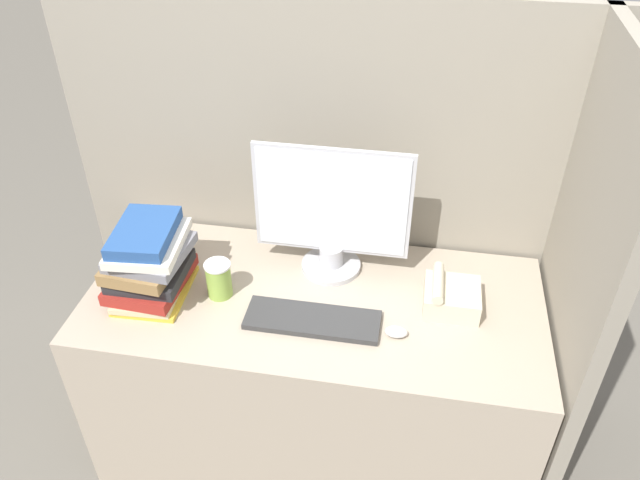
% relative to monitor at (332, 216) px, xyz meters
% --- Properties ---
extents(cubicle_panel_rear, '(1.94, 0.04, 1.64)m').
position_rel_monitor_xyz_m(cubicle_panel_rear, '(-0.03, 0.21, -0.14)').
color(cubicle_panel_rear, gray).
rests_on(cubicle_panel_rear, ground_plane).
extents(cubicle_panel_right, '(0.04, 0.76, 1.64)m').
position_rel_monitor_xyz_m(cubicle_panel_right, '(0.78, -0.14, -0.14)').
color(cubicle_panel_right, gray).
rests_on(cubicle_panel_right, ground_plane).
extents(desk, '(1.54, 0.70, 0.73)m').
position_rel_monitor_xyz_m(desk, '(-0.03, -0.17, -0.59)').
color(desk, tan).
rests_on(desk, ground_plane).
extents(monitor, '(0.53, 0.21, 0.48)m').
position_rel_monitor_xyz_m(monitor, '(0.00, 0.00, 0.00)').
color(monitor, '#B7B7BC').
rests_on(monitor, desk).
extents(keyboard, '(0.43, 0.14, 0.02)m').
position_rel_monitor_xyz_m(keyboard, '(-0.01, -0.29, -0.21)').
color(keyboard, '#333333').
rests_on(keyboard, desk).
extents(mouse, '(0.07, 0.04, 0.03)m').
position_rel_monitor_xyz_m(mouse, '(0.25, -0.30, -0.21)').
color(mouse, silver).
rests_on(mouse, desk).
extents(coffee_cup, '(0.09, 0.09, 0.13)m').
position_rel_monitor_xyz_m(coffee_cup, '(-0.35, -0.21, -0.16)').
color(coffee_cup, '#8CB247').
rests_on(coffee_cup, desk).
extents(book_stack, '(0.26, 0.31, 0.27)m').
position_rel_monitor_xyz_m(book_stack, '(-0.57, -0.23, -0.10)').
color(book_stack, gold).
rests_on(book_stack, desk).
extents(desk_telephone, '(0.18, 0.18, 0.12)m').
position_rel_monitor_xyz_m(desk_telephone, '(0.42, -0.14, -0.18)').
color(desk_telephone, beige).
rests_on(desk_telephone, desk).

